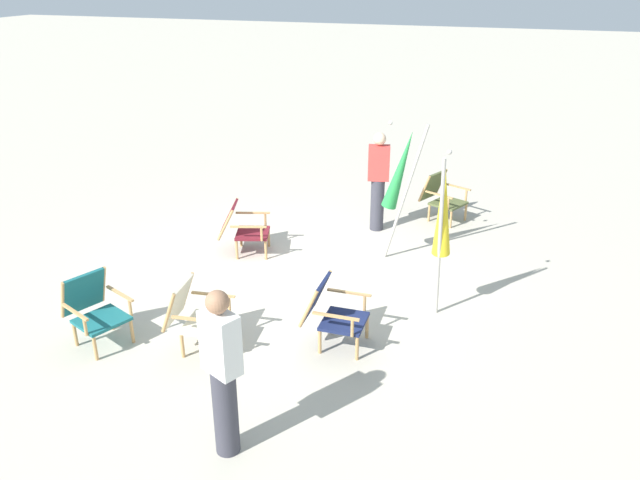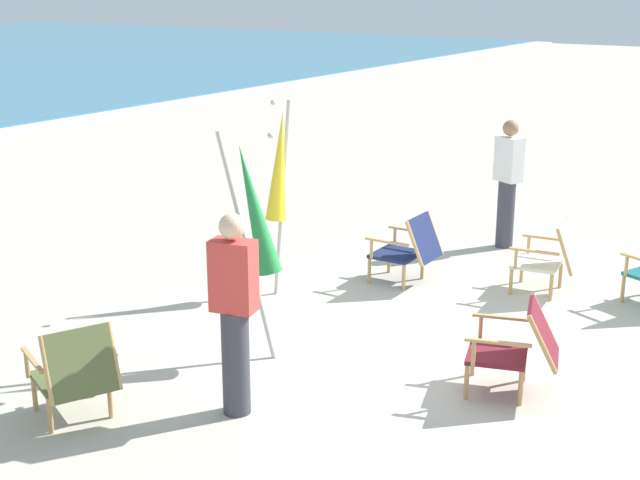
% 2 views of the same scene
% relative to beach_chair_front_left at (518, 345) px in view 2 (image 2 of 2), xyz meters
% --- Properties ---
extents(ground_plane, '(80.00, 80.00, 0.00)m').
position_rel_beach_chair_front_left_xyz_m(ground_plane, '(0.51, 1.03, -0.43)').
color(ground_plane, '#B7AF9E').
extents(beach_chair_front_left, '(0.77, 0.88, 0.79)m').
position_rel_beach_chair_front_left_xyz_m(beach_chair_front_left, '(0.00, 0.00, 0.00)').
color(beach_chair_front_left, maroon).
rests_on(beach_chair_front_left, ground).
extents(beach_chair_front_right, '(0.81, 0.86, 0.81)m').
position_rel_beach_chair_front_left_xyz_m(beach_chair_front_right, '(-2.35, 2.64, 0.01)').
color(beach_chair_front_right, '#515B33').
rests_on(beach_chair_front_right, ground).
extents(beach_chair_back_left, '(0.65, 0.74, 0.82)m').
position_rel_beach_chair_front_left_xyz_m(beach_chair_back_left, '(2.50, 0.59, 0.01)').
color(beach_chair_back_left, beige).
rests_on(beach_chair_back_left, ground).
extents(beach_chair_back_right, '(0.60, 0.72, 0.81)m').
position_rel_beach_chair_front_left_xyz_m(beach_chair_back_right, '(1.95, 2.03, 0.00)').
color(beach_chair_back_right, '#19234C').
rests_on(beach_chair_back_right, ground).
extents(umbrella_furled_green, '(0.29, 0.63, 2.07)m').
position_rel_beach_chair_front_left_xyz_m(umbrella_furled_green, '(-0.56, 2.26, 0.93)').
color(umbrella_furled_green, '#B7B2A8').
rests_on(umbrella_furled_green, ground).
extents(umbrella_furled_yellow, '(0.38, 0.25, 2.12)m').
position_rel_beach_chair_front_left_xyz_m(umbrella_furled_yellow, '(0.95, 3.07, 0.96)').
color(umbrella_furled_yellow, '#B7B2A8').
rests_on(umbrella_furled_yellow, ground).
extents(person_near_chairs, '(0.27, 0.38, 1.63)m').
position_rel_beach_chair_front_left_xyz_m(person_near_chairs, '(-1.55, 1.72, 0.41)').
color(person_near_chairs, '#383842').
rests_on(person_near_chairs, ground).
extents(person_by_waterline, '(0.33, 0.39, 1.63)m').
position_rel_beach_chair_front_left_xyz_m(person_by_waterline, '(3.91, 1.67, 0.41)').
color(person_by_waterline, '#383842').
rests_on(person_by_waterline, ground).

